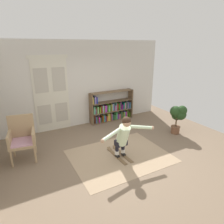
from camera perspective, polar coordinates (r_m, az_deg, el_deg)
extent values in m
plane|color=#74604C|center=(5.27, 3.15, -12.45)|extent=(7.20, 7.20, 0.00)
cube|color=beige|center=(6.97, -7.99, 8.03)|extent=(6.00, 0.10, 2.90)
cube|color=beige|center=(6.62, -19.37, 4.13)|extent=(0.55, 0.04, 2.35)
cube|color=#B4AE9E|center=(6.50, -19.83, 8.51)|extent=(0.41, 0.01, 0.76)
cube|color=#B4AE9E|center=(6.76, -18.81, -0.72)|extent=(0.41, 0.01, 0.64)
cube|color=beige|center=(6.72, -14.76, 4.80)|extent=(0.55, 0.04, 2.35)
cube|color=#B4AE9E|center=(6.60, -15.09, 9.11)|extent=(0.41, 0.01, 0.76)
cube|color=#B4AE9E|center=(6.86, -14.31, 0.00)|extent=(0.41, 0.01, 0.64)
cube|color=beige|center=(6.49, -18.11, 15.00)|extent=(1.22, 0.04, 0.10)
cube|color=tan|center=(5.25, 2.29, -12.52)|extent=(2.45, 1.92, 0.01)
cube|color=brown|center=(7.04, -6.05, 0.77)|extent=(0.04, 0.30, 1.13)
cube|color=brown|center=(7.80, 5.33, 2.58)|extent=(0.04, 0.30, 1.13)
cube|color=brown|center=(7.56, -0.07, -2.28)|extent=(1.67, 0.30, 0.02)
cube|color=brown|center=(7.44, -0.07, 0.37)|extent=(1.67, 0.30, 0.02)
cube|color=brown|center=(7.33, -0.07, 3.10)|extent=(1.67, 0.30, 0.02)
cube|color=brown|center=(7.24, -0.07, 5.91)|extent=(1.67, 0.30, 0.02)
cube|color=teal|center=(7.20, -5.66, -2.29)|extent=(0.04, 0.15, 0.26)
cube|color=#4D2414|center=(7.23, -5.18, -2.08)|extent=(0.05, 0.17, 0.28)
cube|color=#425F97|center=(7.24, -4.75, -2.16)|extent=(0.05, 0.20, 0.26)
cube|color=#53651F|center=(7.27, -4.39, -2.18)|extent=(0.04, 0.19, 0.23)
cube|color=#B72585|center=(7.28, -3.84, -2.19)|extent=(0.05, 0.16, 0.22)
cube|color=#2D6952|center=(7.33, -3.48, -2.19)|extent=(0.04, 0.15, 0.18)
cube|color=brown|center=(7.32, -2.90, -1.84)|extent=(0.05, 0.22, 0.26)
cube|color=#259F75|center=(7.36, -2.53, -1.77)|extent=(0.03, 0.22, 0.25)
cube|color=#553A85|center=(7.40, -2.15, -1.84)|extent=(0.06, 0.16, 0.21)
cube|color=orange|center=(7.42, -1.57, -1.85)|extent=(0.04, 0.21, 0.19)
cube|color=#C3CB59|center=(7.43, -1.13, -1.37)|extent=(0.04, 0.16, 0.30)
cube|color=gold|center=(7.45, -0.85, -1.33)|extent=(0.05, 0.17, 0.29)
cube|color=brown|center=(7.49, -0.54, -1.26)|extent=(0.03, 0.21, 0.28)
cube|color=slate|center=(7.50, -0.24, -1.32)|extent=(0.04, 0.18, 0.26)
cube|color=#1E5235|center=(7.54, 0.22, -1.37)|extent=(0.04, 0.20, 0.22)
cube|color=#4B7338|center=(7.59, 0.57, -1.38)|extent=(0.03, 0.19, 0.18)
cube|color=#44AC56|center=(7.59, 1.07, -1.00)|extent=(0.05, 0.20, 0.28)
cube|color=purple|center=(7.64, 1.45, -1.21)|extent=(0.06, 0.15, 0.19)
cube|color=#8B5676|center=(7.65, 1.88, -1.21)|extent=(0.03, 0.18, 0.19)
cube|color=#A74848|center=(7.69, 2.13, -1.14)|extent=(0.06, 0.16, 0.18)
cube|color=#3D6A45|center=(7.68, 2.57, -0.83)|extent=(0.04, 0.18, 0.26)
cube|color=#3B4E20|center=(7.74, 2.85, -0.95)|extent=(0.06, 0.20, 0.20)
cube|color=olive|center=(7.75, 3.26, -0.78)|extent=(0.05, 0.22, 0.23)
cube|color=#474FAB|center=(7.79, 3.57, -0.61)|extent=(0.05, 0.17, 0.25)
cube|color=#B11B74|center=(7.83, 3.91, -0.60)|extent=(0.05, 0.15, 0.23)
cube|color=#70AA3F|center=(7.86, 4.28, -0.40)|extent=(0.05, 0.17, 0.27)
cube|color=#324C10|center=(7.89, 4.71, -0.57)|extent=(0.06, 0.22, 0.20)
cube|color=brown|center=(7.06, -5.71, 0.25)|extent=(0.03, 0.15, 0.21)
cube|color=#4E986C|center=(7.09, -5.40, 0.55)|extent=(0.07, 0.23, 0.27)
cube|color=#47547F|center=(7.11, -4.95, 0.26)|extent=(0.04, 0.15, 0.18)
cube|color=brown|center=(7.15, -4.72, 0.49)|extent=(0.03, 0.19, 0.21)
cube|color=#7BD775|center=(7.13, -4.33, 0.64)|extent=(0.04, 0.19, 0.25)
cube|color=#51302E|center=(7.18, -4.12, 0.59)|extent=(0.05, 0.20, 0.21)
cube|color=#79AD1D|center=(7.19, -3.76, 0.66)|extent=(0.03, 0.24, 0.22)
cube|color=brown|center=(7.19, -3.18, 0.87)|extent=(0.07, 0.21, 0.27)
cube|color=#83BDD3|center=(7.21, -2.79, 0.97)|extent=(0.04, 0.18, 0.27)
cube|color=#5A5C1C|center=(7.24, -2.43, 0.91)|extent=(0.03, 0.16, 0.24)
cube|color=purple|center=(7.26, -2.19, 0.97)|extent=(0.03, 0.21, 0.24)
cube|color=purple|center=(7.29, -1.85, 1.08)|extent=(0.05, 0.17, 0.25)
cube|color=#35601B|center=(7.32, -1.53, 1.34)|extent=(0.04, 0.24, 0.29)
cube|color=#4DC160|center=(7.33, -1.08, 1.16)|extent=(0.04, 0.21, 0.24)
cube|color=olive|center=(7.36, -0.79, 1.26)|extent=(0.04, 0.14, 0.25)
cube|color=olive|center=(7.39, -0.31, 1.46)|extent=(0.05, 0.18, 0.28)
cube|color=slate|center=(7.42, 0.07, 1.49)|extent=(0.06, 0.16, 0.27)
cube|color=#35515C|center=(7.44, 0.46, 1.60)|extent=(0.03, 0.17, 0.28)
cube|color=#BF4FA7|center=(7.46, 0.74, 1.29)|extent=(0.03, 0.20, 0.19)
cube|color=#56A584|center=(7.46, 1.00, 1.71)|extent=(0.03, 0.19, 0.30)
cube|color=maroon|center=(7.51, 1.36, 1.61)|extent=(0.06, 0.18, 0.25)
cube|color=#278714|center=(7.51, 1.89, 1.73)|extent=(0.03, 0.20, 0.28)
cube|color=#5E275D|center=(7.57, 2.14, 1.93)|extent=(0.06, 0.24, 0.30)
cube|color=#550D5C|center=(7.62, 2.66, 1.61)|extent=(0.06, 0.23, 0.18)
cube|color=#116A56|center=(7.63, 3.24, 1.92)|extent=(0.06, 0.17, 0.26)
cube|color=#CB6482|center=(7.66, 3.58, 1.89)|extent=(0.04, 0.16, 0.23)
cube|color=#2E5C39|center=(7.70, 3.92, 2.05)|extent=(0.05, 0.16, 0.26)
cube|color=#57497B|center=(7.72, 4.31, 2.10)|extent=(0.05, 0.24, 0.26)
cube|color=#32637F|center=(7.75, 4.81, 2.09)|extent=(0.04, 0.23, 0.24)
cube|color=gold|center=(6.98, -5.79, 3.31)|extent=(0.07, 0.20, 0.25)
cube|color=#6773B6|center=(6.99, -5.18, 3.52)|extent=(0.03, 0.21, 0.28)
cube|color=#A158B4|center=(7.02, -4.83, 3.51)|extent=(0.03, 0.14, 0.26)
cube|color=#1F3A9B|center=(7.04, -4.52, 3.42)|extent=(0.03, 0.18, 0.23)
cylinder|color=tan|center=(5.27, -27.04, -12.06)|extent=(0.06, 0.06, 0.42)
cylinder|color=tan|center=(5.21, -21.28, -11.54)|extent=(0.06, 0.06, 0.42)
cylinder|color=tan|center=(5.72, -26.54, -9.49)|extent=(0.06, 0.06, 0.42)
cylinder|color=tan|center=(5.67, -21.29, -8.98)|extent=(0.06, 0.06, 0.42)
cube|color=tan|center=(5.35, -24.38, -8.22)|extent=(0.68, 0.68, 0.06)
cube|color=#C493AC|center=(5.33, -24.45, -7.74)|extent=(0.61, 0.61, 0.04)
cube|color=tan|center=(5.47, -24.73, -3.70)|extent=(0.60, 0.15, 0.60)
cube|color=tan|center=(5.32, -27.53, -6.86)|extent=(0.14, 0.56, 0.28)
cube|color=tan|center=(5.26, -21.70, -6.27)|extent=(0.14, 0.56, 0.28)
cylinder|color=brown|center=(6.76, 17.81, -4.86)|extent=(0.27, 0.27, 0.24)
cylinder|color=brown|center=(6.73, 17.90, -4.08)|extent=(0.29, 0.29, 0.04)
cylinder|color=#4C3823|center=(6.65, 18.07, -2.49)|extent=(0.04, 0.04, 0.36)
sphere|color=#223E1C|center=(6.59, 19.23, -0.68)|extent=(0.35, 0.35, 0.35)
sphere|color=#223E1C|center=(6.54, 17.90, 0.15)|extent=(0.35, 0.35, 0.35)
sphere|color=#223E1C|center=(6.73, 18.21, -0.84)|extent=(0.33, 0.33, 0.33)
sphere|color=#223E1C|center=(6.54, 19.60, 0.43)|extent=(0.31, 0.31, 0.31)
sphere|color=#223E1C|center=(6.60, 18.50, -0.31)|extent=(0.33, 0.33, 0.33)
cube|color=brown|center=(5.20, 1.44, -12.69)|extent=(0.12, 0.86, 0.01)
cube|color=brown|center=(5.48, -0.78, -10.53)|extent=(0.09, 0.12, 0.06)
cube|color=black|center=(5.17, 1.56, -12.56)|extent=(0.08, 0.12, 0.04)
cube|color=brown|center=(5.28, 3.14, -12.16)|extent=(0.12, 0.86, 0.01)
cube|color=brown|center=(5.56, 0.86, -10.08)|extent=(0.09, 0.12, 0.06)
cube|color=black|center=(5.26, 3.27, -12.04)|extent=(0.08, 0.12, 0.04)
cylinder|color=white|center=(5.14, 1.45, -11.63)|extent=(0.11, 0.11, 0.10)
cylinder|color=black|center=(5.05, 1.47, -9.67)|extent=(0.09, 0.09, 0.30)
cylinder|color=black|center=(4.98, 1.70, -8.96)|extent=(0.11, 0.11, 0.22)
cylinder|color=white|center=(5.23, 3.16, -11.11)|extent=(0.11, 0.11, 0.10)
cylinder|color=black|center=(5.13, 3.20, -9.18)|extent=(0.09, 0.09, 0.30)
cylinder|color=black|center=(5.06, 3.45, -8.47)|extent=(0.11, 0.11, 0.22)
cube|color=black|center=(5.02, 2.59, -8.84)|extent=(0.31, 0.19, 0.14)
cylinder|color=silver|center=(4.85, 3.18, -6.68)|extent=(0.29, 0.44, 0.58)
sphere|color=tan|center=(4.59, 4.26, -3.11)|extent=(0.21, 0.21, 0.20)
sphere|color=#382619|center=(4.58, 4.20, -2.61)|extent=(0.22, 0.22, 0.21)
cylinder|color=silver|center=(4.44, -0.15, -6.58)|extent=(0.58, 0.27, 0.17)
sphere|color=tan|center=(4.27, -2.76, -8.33)|extent=(0.09, 0.09, 0.09)
cylinder|color=silver|center=(4.88, 8.51, -4.37)|extent=(0.58, 0.24, 0.17)
sphere|color=tan|center=(5.00, 11.57, -4.51)|extent=(0.09, 0.09, 0.09)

